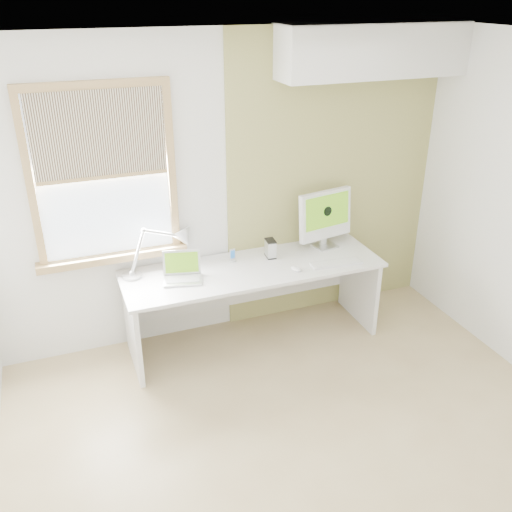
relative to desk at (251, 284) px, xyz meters
name	(u,v)px	position (x,y,z in m)	size (l,w,h in m)	color
room	(320,283)	(-0.10, -1.44, 0.77)	(4.04, 3.54, 2.64)	tan
accent_wall	(332,178)	(0.90, 0.30, 0.77)	(2.00, 0.02, 2.60)	#93954E
soffit	(373,50)	(1.10, 0.13, 1.87)	(1.60, 0.40, 0.42)	white
window	(103,177)	(-1.10, 0.27, 1.01)	(1.20, 0.14, 1.42)	olive
desk	(251,284)	(0.00, 0.00, 0.00)	(2.20, 0.70, 0.73)	silver
desk_lamp	(175,243)	(-0.60, 0.20, 0.40)	(0.72, 0.34, 0.40)	silver
laptop	(182,272)	(-0.60, -0.05, 0.25)	(0.35, 0.31, 0.21)	silver
phone_dock	(232,258)	(-0.13, 0.11, 0.23)	(0.07, 0.07, 0.12)	silver
external_drive	(270,248)	(0.21, 0.07, 0.27)	(0.09, 0.13, 0.16)	silver
imac	(325,216)	(0.75, 0.11, 0.49)	(0.54, 0.22, 0.52)	silver
keyboard	(336,263)	(0.68, -0.26, 0.20)	(0.45, 0.16, 0.02)	white
mouse	(296,269)	(0.31, -0.25, 0.21)	(0.06, 0.10, 0.03)	white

